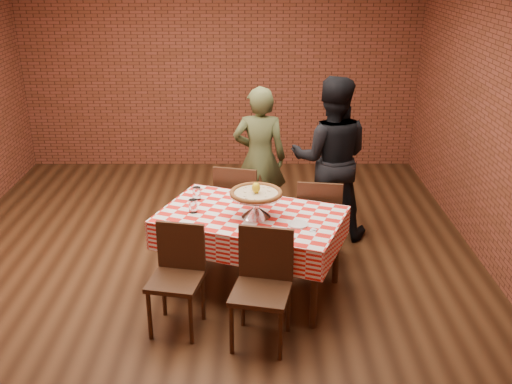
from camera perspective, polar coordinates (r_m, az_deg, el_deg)
ground at (r=5.99m, az=-4.68°, el=-6.85°), size 6.00×6.00×0.00m
back_wall at (r=8.36m, az=-3.47°, el=12.14°), size 5.50×0.00×5.50m
table at (r=5.37m, az=-0.49°, el=-5.84°), size 1.79×1.43×0.75m
tablecloth at (r=5.26m, az=-0.50°, el=-3.44°), size 1.83×1.47×0.27m
pizza_stand at (r=5.12m, az=0.00°, el=-1.28°), size 0.61×0.61×0.21m
pizza at (r=5.07m, az=0.00°, el=-0.15°), size 0.60×0.60×0.03m
lemon at (r=5.05m, az=0.00°, el=0.41°), size 0.10×0.10×0.09m
water_glass_left at (r=5.24m, az=-6.09°, el=-1.36°), size 0.10×0.10×0.12m
water_glass_right at (r=5.51m, az=-5.74°, el=-0.12°), size 0.10×0.10×0.12m
side_plate at (r=5.00m, az=4.07°, el=-3.14°), size 0.22×0.22×0.01m
sweetener_packet_a at (r=4.90m, az=5.49°, el=-3.76°), size 0.06×0.05×0.00m
sweetener_packet_b at (r=4.93m, az=5.59°, el=-3.63°), size 0.06×0.06×0.00m
condiment_caddy at (r=5.45m, az=0.92°, el=-0.18°), size 0.12×0.11×0.14m
chair_near_left at (r=4.83m, az=-7.77°, el=-8.61°), size 0.47×0.47×0.88m
chair_near_right at (r=4.63m, az=0.46°, el=-9.61°), size 0.52×0.52×0.92m
chair_far_left at (r=6.15m, az=-1.50°, el=-1.15°), size 0.54×0.54×0.93m
chair_far_right at (r=5.86m, az=6.11°, el=-2.60°), size 0.48×0.48×0.91m
diner_olive at (r=6.48m, az=0.36°, el=3.27°), size 0.60×0.40×1.60m
diner_black at (r=6.29m, az=7.20°, el=3.21°), size 0.92×0.75×1.75m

